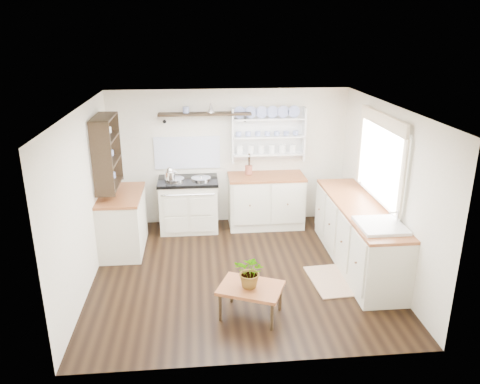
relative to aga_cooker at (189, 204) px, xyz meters
name	(u,v)px	position (x,y,z in m)	size (l,w,h in m)	color
floor	(240,272)	(0.71, -1.57, -0.45)	(4.00, 3.80, 0.01)	black
wall_back	(229,157)	(0.71, 0.33, 0.70)	(4.00, 0.02, 2.30)	beige
wall_right	(386,190)	(2.71, -1.57, 0.70)	(0.02, 3.80, 2.30)	beige
wall_left	(85,200)	(-1.29, -1.57, 0.70)	(0.02, 3.80, 2.30)	beige
ceiling	(240,108)	(0.71, -1.57, 1.85)	(4.00, 3.80, 0.01)	white
window	(381,158)	(2.66, -1.42, 1.12)	(0.08, 1.55, 1.22)	white
aga_cooker	(189,204)	(0.00, 0.00, 0.00)	(0.98, 0.68, 0.91)	beige
back_cabinets	(266,200)	(1.31, 0.03, 0.01)	(1.27, 0.63, 0.90)	beige
right_cabinets	(358,234)	(2.41, -1.47, 0.01)	(0.62, 2.43, 0.90)	beige
belfast_sink	(380,234)	(2.41, -2.22, 0.35)	(0.55, 0.60, 0.45)	white
left_cabinets	(123,221)	(-0.99, -0.67, 0.01)	(0.62, 1.13, 0.90)	beige
plate_rack	(268,134)	(1.36, 0.29, 1.11)	(1.20, 0.22, 0.90)	white
high_shelf	(205,115)	(0.31, 0.21, 1.46)	(1.50, 0.29, 0.16)	black
left_shelving	(107,152)	(-1.13, -0.67, 1.10)	(0.28, 0.80, 1.05)	black
kettle	(170,173)	(-0.28, -0.12, 0.58)	(0.16, 0.16, 0.20)	silver
utensil_crock	(249,170)	(1.02, 0.11, 0.54)	(0.12, 0.12, 0.14)	brown
center_table	(251,290)	(0.74, -2.62, -0.10)	(0.86, 0.75, 0.39)	brown
potted_plant	(251,271)	(0.74, -2.62, 0.14)	(0.36, 0.31, 0.40)	#3F7233
floor_rug	(332,281)	(1.93, -1.94, -0.44)	(0.55, 0.85, 0.02)	#8D6952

